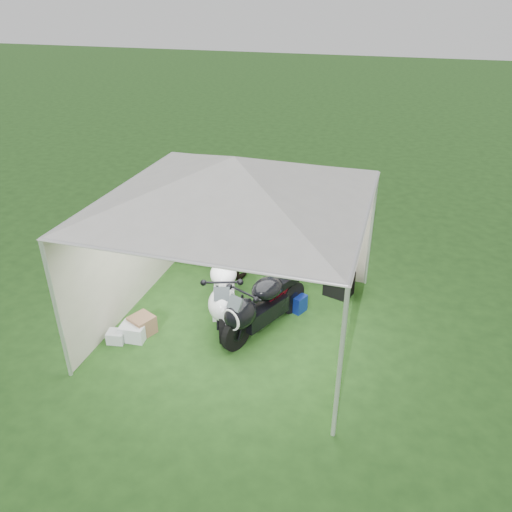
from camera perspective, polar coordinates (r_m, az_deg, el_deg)
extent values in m
plane|color=#1E4016|center=(8.84, -2.12, -7.61)|extent=(80.00, 80.00, 0.00)
cylinder|color=silver|center=(7.62, -21.82, -5.98)|extent=(0.06, 0.06, 2.30)
cylinder|color=silver|center=(6.25, 9.56, -12.41)|extent=(0.06, 0.06, 2.30)
cylinder|color=silver|center=(10.59, -9.07, 5.55)|extent=(0.06, 0.06, 2.30)
cylinder|color=silver|center=(9.65, 13.01, 2.83)|extent=(0.06, 0.06, 2.30)
cube|color=silver|center=(9.93, 1.47, 4.33)|extent=(4.00, 0.02, 2.30)
cube|color=silver|center=(9.00, -14.40, 0.73)|extent=(0.02, 4.00, 2.30)
cube|color=silver|center=(7.88, 11.67, -3.15)|extent=(0.02, 4.00, 2.30)
pyramid|color=beige|center=(7.60, -2.47, 8.79)|extent=(5.66, 5.66, 0.70)
cube|color=#99A5B7|center=(10.18, -7.61, 8.95)|extent=(0.22, 0.02, 0.28)
cube|color=#99A5B7|center=(10.05, -5.76, 8.79)|extent=(0.22, 0.02, 0.28)
cube|color=#99A5B7|center=(9.92, -3.86, 8.62)|extent=(0.22, 0.01, 0.28)
cube|color=#99A5B7|center=(9.81, -1.92, 8.44)|extent=(0.22, 0.01, 0.28)
cube|color=#99A5B7|center=(10.28, -7.50, 7.37)|extent=(0.22, 0.02, 0.28)
cube|color=#99A5B7|center=(10.15, -5.68, 7.20)|extent=(0.22, 0.01, 0.28)
cube|color=#99A5B7|center=(10.03, -3.81, 7.01)|extent=(0.22, 0.02, 0.28)
cube|color=#99A5B7|center=(9.92, -1.90, 6.81)|extent=(0.22, 0.01, 0.28)
cylinder|color=#D8590C|center=(9.56, 2.65, 8.50)|extent=(3.20, 0.02, 0.02)
cylinder|color=black|center=(8.27, -3.80, -7.84)|extent=(0.30, 0.63, 0.63)
cylinder|color=black|center=(9.50, -3.52, -2.59)|extent=(0.35, 0.65, 0.63)
cube|color=white|center=(8.78, -3.68, -4.76)|extent=(0.65, 1.06, 0.32)
ellipsoid|color=white|center=(8.16, -3.85, -5.50)|extent=(0.65, 0.75, 0.53)
ellipsoid|color=white|center=(8.65, -3.74, -2.05)|extent=(0.64, 0.76, 0.37)
cube|color=black|center=(9.05, -3.65, -1.05)|extent=(0.46, 0.68, 0.15)
cube|color=white|center=(9.31, -3.61, 0.45)|extent=(0.32, 0.37, 0.19)
cube|color=black|center=(9.05, -3.63, -2.36)|extent=(0.28, 0.58, 0.11)
cube|color=#3F474C|center=(7.91, -3.94, -4.36)|extent=(0.29, 0.22, 0.22)
cylinder|color=black|center=(8.09, -2.25, -8.81)|extent=(0.34, 0.60, 0.61)
cylinder|color=black|center=(8.98, 3.99, -4.68)|extent=(0.39, 0.62, 0.61)
cube|color=black|center=(8.44, 0.83, -6.34)|extent=(0.71, 1.02, 0.30)
ellipsoid|color=black|center=(7.96, -1.79, -6.62)|extent=(0.67, 0.74, 0.51)
ellipsoid|color=black|center=(8.28, 1.31, -3.74)|extent=(0.66, 0.75, 0.36)
cube|color=black|center=(8.58, 3.05, -3.00)|extent=(0.49, 0.66, 0.14)
cube|color=black|center=(8.77, 4.43, -1.69)|extent=(0.33, 0.37, 0.18)
cube|color=maroon|center=(8.61, 2.60, -4.24)|extent=(0.32, 0.55, 0.10)
cube|color=#3F474C|center=(7.74, -2.43, -5.40)|extent=(0.28, 0.23, 0.21)
cylinder|color=white|center=(7.83, -2.91, -7.32)|extent=(0.34, 0.17, 0.36)
cube|color=blue|center=(9.13, 4.35, -5.18)|extent=(0.50, 0.42, 0.32)
imported|color=black|center=(9.85, -3.47, 2.20)|extent=(0.87, 0.69, 1.71)
imported|color=slate|center=(9.23, 2.51, 0.90)|extent=(0.65, 0.79, 1.87)
cube|color=black|center=(9.60, 9.47, -3.10)|extent=(0.58, 0.51, 0.49)
cube|color=silver|center=(8.64, -13.82, -8.41)|extent=(0.44, 0.35, 0.27)
cube|color=#8C6448|center=(8.72, -12.86, -7.68)|extent=(0.48, 0.48, 0.32)
cube|color=silver|center=(8.66, -15.68, -8.87)|extent=(0.31, 0.27, 0.20)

